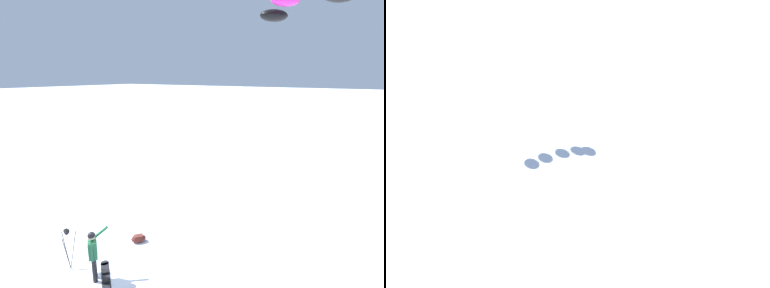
# 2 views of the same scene
# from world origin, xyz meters

# --- Properties ---
(ground_plane) EXTENTS (300.00, 300.00, 0.00)m
(ground_plane) POSITION_xyz_m (0.00, 0.00, 0.00)
(ground_plane) COLOR white
(snowboarder) EXTENTS (0.77, 0.47, 1.74)m
(snowboarder) POSITION_xyz_m (-0.61, 0.16, 1.05)
(snowboarder) COLOR black
(snowboarder) RESTS_ON ground_plane
(snowboard) EXTENTS (1.23, 1.54, 0.10)m
(snowboard) POSITION_xyz_m (-0.40, -0.07, 0.02)
(snowboard) COLOR black
(snowboard) RESTS_ON ground_plane
(camera_tripod) EXTENTS (0.55, 0.43, 1.49)m
(camera_tripod) POSITION_xyz_m (-0.74, 1.30, 1.06)
(camera_tripod) COLOR #262628
(camera_tripod) RESTS_ON ground_plane
(gear_bag_small) EXTENTS (0.68, 0.65, 0.29)m
(gear_bag_small) POSITION_xyz_m (1.69, 0.46, 0.15)
(gear_bag_small) COLOR #4C1E19
(gear_bag_small) RESTS_ON ground_plane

